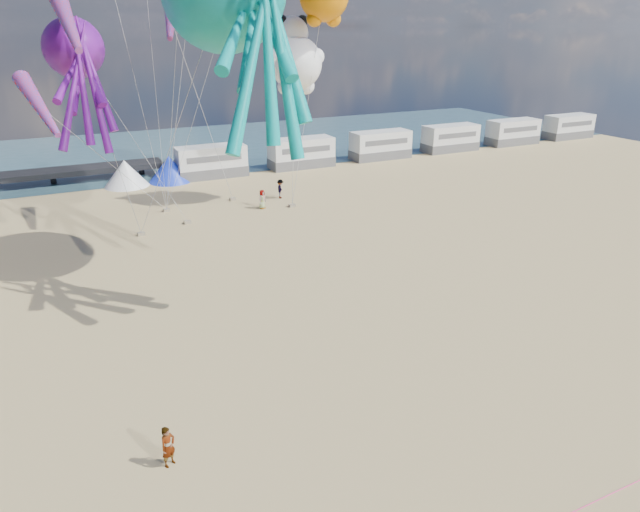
{
  "coord_description": "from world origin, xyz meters",
  "views": [
    {
      "loc": [
        -8.11,
        -13.41,
        13.6
      ],
      "look_at": [
        1.25,
        6.0,
        4.89
      ],
      "focal_mm": 32.0,
      "sensor_mm": 36.0,
      "label": 1
    }
  ],
  "objects": [
    {
      "name": "kite_panda",
      "position": [
        10.02,
        28.42,
        11.0
      ],
      "size": [
        5.3,
        5.05,
        6.82
      ],
      "primitive_type": null,
      "rotation": [
        0.0,
        0.0,
        -0.11
      ],
      "color": "white"
    },
    {
      "name": "windsock_right",
      "position": [
        -8.1,
        19.72,
        9.84
      ],
      "size": [
        2.25,
        5.23,
        5.18
      ],
      "primitive_type": null,
      "rotation": [
        0.0,
        0.0,
        0.27
      ],
      "color": "red"
    },
    {
      "name": "beachgoer_0",
      "position": [
        6.78,
        28.14,
        0.76
      ],
      "size": [
        0.66,
        0.62,
        1.52
      ],
      "primitive_type": "imported",
      "rotation": [
        0.0,
        0.0,
        0.64
      ],
      "color": "#7F6659",
      "rests_on": "ground"
    },
    {
      "name": "windsock_mid",
      "position": [
        0.42,
        26.38,
        14.08
      ],
      "size": [
        2.46,
        5.7,
        5.64
      ],
      "primitive_type": null,
      "rotation": [
        0.0,
        0.0,
        -0.27
      ],
      "color": "red"
    },
    {
      "name": "motorhome_3",
      "position": [
        34.5,
        40.0,
        1.5
      ],
      "size": [
        6.6,
        2.5,
        3.0
      ],
      "primitive_type": "cube",
      "color": "silver",
      "rests_on": "ground"
    },
    {
      "name": "kite_octopus_purple",
      "position": [
        -5.51,
        28.14,
        12.31
      ],
      "size": [
        4.77,
        9.16,
        10.03
      ],
      "primitive_type": null,
      "rotation": [
        0.0,
        0.0,
        -0.12
      ],
      "color": "#621085"
    },
    {
      "name": "motorhome_1",
      "position": [
        15.5,
        40.0,
        1.5
      ],
      "size": [
        6.6,
        2.5,
        3.0
      ],
      "primitive_type": "cube",
      "color": "silver",
      "rests_on": "ground"
    },
    {
      "name": "sandbag_c",
      "position": [
        9.09,
        27.48,
        0.11
      ],
      "size": [
        0.5,
        0.35,
        0.22
      ],
      "primitive_type": "cube",
      "color": "gray",
      "rests_on": "ground"
    },
    {
      "name": "motorhome_2",
      "position": [
        25.0,
        40.0,
        1.5
      ],
      "size": [
        6.6,
        2.5,
        3.0
      ],
      "primitive_type": "cube",
      "color": "silver",
      "rests_on": "ground"
    },
    {
      "name": "motorhome_0",
      "position": [
        6.0,
        40.0,
        1.5
      ],
      "size": [
        6.6,
        2.5,
        3.0
      ],
      "primitive_type": "cube",
      "color": "silver",
      "rests_on": "ground"
    },
    {
      "name": "beachgoer_2",
      "position": [
        9.21,
        30.26,
        0.8
      ],
      "size": [
        0.91,
        0.98,
        1.61
      ],
      "primitive_type": "imported",
      "rotation": [
        0.0,
        0.0,
        1.08
      ],
      "color": "#7F6659",
      "rests_on": "ground"
    },
    {
      "name": "sandbag_d",
      "position": [
        5.33,
        31.37,
        0.11
      ],
      "size": [
        0.5,
        0.35,
        0.22
      ],
      "primitive_type": "cube",
      "color": "gray",
      "rests_on": "ground"
    },
    {
      "name": "ground",
      "position": [
        0.0,
        0.0,
        0.0
      ],
      "size": [
        120.0,
        120.0,
        0.0
      ],
      "primitive_type": "plane",
      "color": "tan",
      "rests_on": "ground"
    },
    {
      "name": "tent_white",
      "position": [
        -2.0,
        40.0,
        1.2
      ],
      "size": [
        4.0,
        4.0,
        2.4
      ],
      "primitive_type": "cone",
      "color": "white",
      "rests_on": "ground"
    },
    {
      "name": "sandbag_e",
      "position": [
        -0.33,
        30.62,
        0.11
      ],
      "size": [
        0.5,
        0.35,
        0.22
      ],
      "primitive_type": "cube",
      "color": "gray",
      "rests_on": "ground"
    },
    {
      "name": "sandbag_b",
      "position": [
        0.45,
        26.99,
        0.11
      ],
      "size": [
        0.5,
        0.35,
        0.22
      ],
      "primitive_type": "cube",
      "color": "gray",
      "rests_on": "ground"
    },
    {
      "name": "motorhome_4",
      "position": [
        44.0,
        40.0,
        1.5
      ],
      "size": [
        6.6,
        2.5,
        3.0
      ],
      "primitive_type": "cube",
      "color": "silver",
      "rests_on": "ground"
    },
    {
      "name": "motorhome_5",
      "position": [
        53.5,
        40.0,
        1.5
      ],
      "size": [
        6.6,
        2.5,
        3.0
      ],
      "primitive_type": "cube",
      "color": "silver",
      "rests_on": "ground"
    },
    {
      "name": "standing_person",
      "position": [
        -6.09,
        2.32,
        0.74
      ],
      "size": [
        0.65,
        0.58,
        1.49
      ],
      "primitive_type": "imported",
      "rotation": [
        0.0,
        0.0,
        0.51
      ],
      "color": "tan",
      "rests_on": "ground"
    },
    {
      "name": "water",
      "position": [
        0.0,
        55.0,
        0.02
      ],
      "size": [
        120.0,
        120.0,
        0.0
      ],
      "primitive_type": "plane",
      "color": "#32525F",
      "rests_on": "ground"
    },
    {
      "name": "tent_blue",
      "position": [
        2.0,
        40.0,
        1.2
      ],
      "size": [
        4.0,
        4.0,
        2.4
      ],
      "primitive_type": "cone",
      "color": "#1933CC",
      "rests_on": "ground"
    },
    {
      "name": "sandbag_a",
      "position": [
        -3.09,
        25.82,
        0.11
      ],
      "size": [
        0.5,
        0.35,
        0.22
      ],
      "primitive_type": "cube",
      "color": "gray",
      "rests_on": "ground"
    },
    {
      "name": "windsock_left",
      "position": [
        -5.9,
        23.44,
        13.8
      ],
      "size": [
        1.31,
        7.97,
        7.94
      ],
      "primitive_type": null,
      "rotation": [
        0.0,
        0.0,
        0.03
      ],
      "color": "red"
    }
  ]
}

